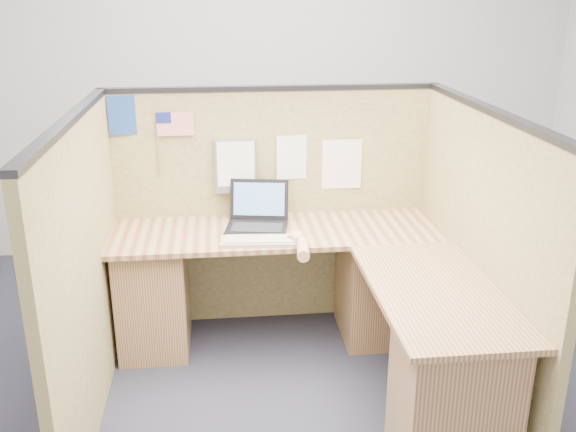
{
  "coord_description": "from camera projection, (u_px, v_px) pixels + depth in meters",
  "views": [
    {
      "loc": [
        -0.33,
        -2.85,
        2.07
      ],
      "look_at": [
        0.04,
        0.5,
        0.88
      ],
      "focal_mm": 40.0,
      "sensor_mm": 36.0,
      "label": 1
    }
  ],
  "objects": [
    {
      "name": "floor",
      "position": [
        291.0,
        403.0,
        3.4
      ],
      "size": [
        5.0,
        5.0,
        0.0
      ],
      "primitive_type": "plane",
      "color": "#21222E",
      "rests_on": "ground"
    },
    {
      "name": "wall_back",
      "position": [
        258.0,
        80.0,
        5.04
      ],
      "size": [
        5.0,
        0.0,
        5.0
      ],
      "primitive_type": "plane",
      "rotation": [
        1.57,
        0.0,
        0.0
      ],
      "color": "#A6A9AB",
      "rests_on": "floor"
    },
    {
      "name": "cubicle_partitions",
      "position": [
        282.0,
        239.0,
        3.54
      ],
      "size": [
        2.06,
        1.83,
        1.53
      ],
      "color": "olive",
      "rests_on": "floor"
    },
    {
      "name": "l_desk",
      "position": [
        318.0,
        310.0,
        3.55
      ],
      "size": [
        1.95,
        1.75,
        0.73
      ],
      "color": "brown",
      "rests_on": "floor"
    },
    {
      "name": "laptop",
      "position": [
        256.0,
        216.0,
        3.83
      ],
      "size": [
        0.39,
        0.39,
        0.26
      ],
      "rotation": [
        0.0,
        0.0,
        -0.17
      ],
      "color": "black",
      "rests_on": "l_desk"
    },
    {
      "name": "keyboard",
      "position": [
        261.0,
        241.0,
        3.58
      ],
      "size": [
        0.46,
        0.19,
        0.03
      ],
      "rotation": [
        0.0,
        0.0,
        -0.08
      ],
      "color": "gray",
      "rests_on": "l_desk"
    },
    {
      "name": "mouse",
      "position": [
        296.0,
        238.0,
        3.6
      ],
      "size": [
        0.1,
        0.07,
        0.04
      ],
      "primitive_type": "ellipsoid",
      "rotation": [
        0.0,
        0.0,
        -0.08
      ],
      "color": "silver",
      "rests_on": "l_desk"
    },
    {
      "name": "hand_forearm",
      "position": [
        301.0,
        244.0,
        3.48
      ],
      "size": [
        0.1,
        0.35,
        0.07
      ],
      "color": "tan",
      "rests_on": "l_desk"
    },
    {
      "name": "blue_poster",
      "position": [
        123.0,
        115.0,
        3.76
      ],
      "size": [
        0.17,
        0.02,
        0.23
      ],
      "primitive_type": "cube",
      "rotation": [
        0.0,
        0.0,
        0.11
      ],
      "color": "navy",
      "rests_on": "cubicle_partitions"
    },
    {
      "name": "american_flag",
      "position": [
        171.0,
        126.0,
        3.8
      ],
      "size": [
        0.22,
        0.01,
        0.38
      ],
      "color": "olive",
      "rests_on": "cubicle_partitions"
    },
    {
      "name": "file_holder",
      "position": [
        236.0,
        166.0,
        3.91
      ],
      "size": [
        0.26,
        0.05,
        0.33
      ],
      "color": "slate",
      "rests_on": "cubicle_partitions"
    },
    {
      "name": "paper_left",
      "position": [
        342.0,
        164.0,
        4.0
      ],
      "size": [
        0.25,
        0.01,
        0.31
      ],
      "primitive_type": "cube",
      "rotation": [
        0.0,
        0.0,
        -0.04
      ],
      "color": "white",
      "rests_on": "cubicle_partitions"
    },
    {
      "name": "paper_right",
      "position": [
        294.0,
        157.0,
        3.96
      ],
      "size": [
        0.22,
        0.03,
        0.28
      ],
      "primitive_type": "cube",
      "rotation": [
        0.0,
        0.0,
        0.1
      ],
      "color": "white",
      "rests_on": "cubicle_partitions"
    }
  ]
}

